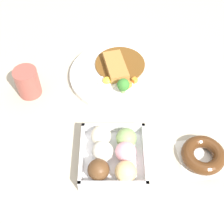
{
  "coord_description": "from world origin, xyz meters",
  "views": [
    {
      "loc": [
        -0.58,
        -0.01,
        0.71
      ],
      "look_at": [
        -0.06,
        -0.01,
        0.03
      ],
      "focal_mm": 49.6,
      "sensor_mm": 36.0,
      "label": 1
    }
  ],
  "objects_px": {
    "donut_box": "(113,154)",
    "curry_plate": "(116,74)",
    "chocolate_ring_donut": "(203,155)",
    "coffee_mug": "(28,82)"
  },
  "relations": [
    {
      "from": "curry_plate",
      "to": "donut_box",
      "type": "xyz_separation_m",
      "value": [
        -0.3,
        0.01,
        0.02
      ]
    },
    {
      "from": "curry_plate",
      "to": "chocolate_ring_donut",
      "type": "bearing_deg",
      "value": -143.07
    },
    {
      "from": "curry_plate",
      "to": "coffee_mug",
      "type": "distance_m",
      "value": 0.27
    },
    {
      "from": "donut_box",
      "to": "chocolate_ring_donut",
      "type": "height_order",
      "value": "donut_box"
    },
    {
      "from": "donut_box",
      "to": "curry_plate",
      "type": "bearing_deg",
      "value": -1.83
    },
    {
      "from": "curry_plate",
      "to": "chocolate_ring_donut",
      "type": "relative_size",
      "value": 2.18
    },
    {
      "from": "curry_plate",
      "to": "coffee_mug",
      "type": "relative_size",
      "value": 3.22
    },
    {
      "from": "donut_box",
      "to": "chocolate_ring_donut",
      "type": "xyz_separation_m",
      "value": [
        0.0,
        -0.23,
        -0.01
      ]
    },
    {
      "from": "donut_box",
      "to": "coffee_mug",
      "type": "relative_size",
      "value": 1.92
    },
    {
      "from": "chocolate_ring_donut",
      "to": "coffee_mug",
      "type": "distance_m",
      "value": 0.53
    }
  ]
}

